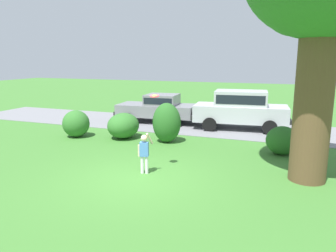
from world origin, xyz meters
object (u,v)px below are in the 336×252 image
Objects in this scene: parked_suv at (241,108)px; child_thrower at (144,151)px; frisbee at (155,96)px; parked_sedan at (158,107)px.

parked_suv is 3.78× the size of child_thrower.
child_thrower is at bearing -103.11° from parked_suv.
frisbee is at bearing 58.41° from child_thrower.
parked_sedan is at bearing 109.43° from child_thrower.
parked_suv is 17.25× the size of frisbee.
parked_sedan is 3.52× the size of child_thrower.
parked_sedan reaches higher than child_thrower.
parked_suv is at bearing 76.89° from child_thrower.
child_thrower is (2.72, -7.70, -0.13)m from parked_sedan.
child_thrower is at bearing -70.57° from parked_sedan.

